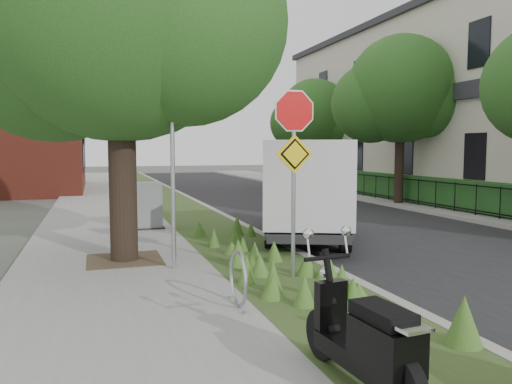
# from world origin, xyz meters

# --- Properties ---
(ground) EXTENTS (120.00, 120.00, 0.00)m
(ground) POSITION_xyz_m (0.00, 0.00, 0.00)
(ground) COLOR #4C5147
(ground) RESTS_ON ground
(sidewalk_near) EXTENTS (3.50, 60.00, 0.12)m
(sidewalk_near) POSITION_xyz_m (-4.25, 10.00, 0.06)
(sidewalk_near) COLOR gray
(sidewalk_near) RESTS_ON ground
(verge) EXTENTS (2.00, 60.00, 0.12)m
(verge) POSITION_xyz_m (-1.50, 10.00, 0.06)
(verge) COLOR #354B20
(verge) RESTS_ON ground
(kerb_near) EXTENTS (0.20, 60.00, 0.13)m
(kerb_near) POSITION_xyz_m (-0.50, 10.00, 0.07)
(kerb_near) COLOR #9E9991
(kerb_near) RESTS_ON ground
(road) EXTENTS (7.00, 60.00, 0.01)m
(road) POSITION_xyz_m (3.00, 10.00, 0.01)
(road) COLOR black
(road) RESTS_ON ground
(kerb_far) EXTENTS (0.20, 60.00, 0.13)m
(kerb_far) POSITION_xyz_m (6.50, 10.00, 0.07)
(kerb_far) COLOR #9E9991
(kerb_far) RESTS_ON ground
(footpath_far) EXTENTS (3.20, 60.00, 0.12)m
(footpath_far) POSITION_xyz_m (8.20, 10.00, 0.06)
(footpath_far) COLOR gray
(footpath_far) RESTS_ON ground
(street_tree_main) EXTENTS (6.21, 5.54, 7.66)m
(street_tree_main) POSITION_xyz_m (-4.08, 2.86, 4.80)
(street_tree_main) COLOR black
(street_tree_main) RESTS_ON ground
(bare_post) EXTENTS (0.08, 0.08, 4.00)m
(bare_post) POSITION_xyz_m (-3.20, 1.80, 2.12)
(bare_post) COLOR #A5A8AD
(bare_post) RESTS_ON ground
(bike_hoop) EXTENTS (0.06, 0.78, 0.77)m
(bike_hoop) POSITION_xyz_m (-2.70, -0.60, 0.50)
(bike_hoop) COLOR #A5A8AD
(bike_hoop) RESTS_ON ground
(sign_assembly) EXTENTS (0.94, 0.08, 3.22)m
(sign_assembly) POSITION_xyz_m (-1.40, 0.58, 2.33)
(sign_assembly) COLOR #A5A8AD
(sign_assembly) RESTS_ON ground
(fence_far) EXTENTS (0.04, 24.00, 1.00)m
(fence_far) POSITION_xyz_m (7.20, 10.00, 0.67)
(fence_far) COLOR black
(fence_far) RESTS_ON ground
(hedge_far) EXTENTS (1.00, 24.00, 1.10)m
(hedge_far) POSITION_xyz_m (7.90, 10.00, 0.67)
(hedge_far) COLOR #1C4C1B
(hedge_far) RESTS_ON footpath_far
(terrace_houses) EXTENTS (7.40, 26.40, 8.20)m
(terrace_houses) POSITION_xyz_m (11.49, 10.00, 4.16)
(terrace_houses) COLOR beige
(terrace_houses) RESTS_ON ground
(far_tree_b) EXTENTS (4.83, 4.31, 6.56)m
(far_tree_b) POSITION_xyz_m (6.94, 10.05, 4.37)
(far_tree_b) COLOR black
(far_tree_b) RESTS_ON ground
(far_tree_c) EXTENTS (4.37, 3.89, 5.93)m
(far_tree_c) POSITION_xyz_m (6.94, 18.04, 3.95)
(far_tree_c) COLOR black
(far_tree_c) RESTS_ON ground
(scooter_near) EXTENTS (0.45, 1.73, 0.82)m
(scooter_near) POSITION_xyz_m (-2.28, -3.31, 0.52)
(scooter_near) COLOR black
(scooter_near) RESTS_ON ground
(box_truck) EXTENTS (3.36, 4.91, 2.08)m
(box_truck) POSITION_xyz_m (0.37, 4.04, 1.36)
(box_truck) COLOR #262628
(box_truck) RESTS_ON ground
(utility_cabinet) EXTENTS (0.93, 0.62, 1.25)m
(utility_cabinet) POSITION_xyz_m (-3.21, 6.57, 0.72)
(utility_cabinet) COLOR #262628
(utility_cabinet) RESTS_ON ground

